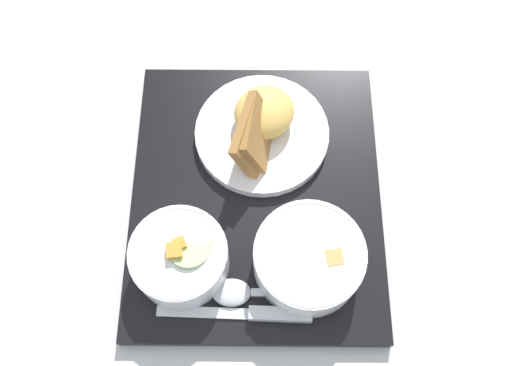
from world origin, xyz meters
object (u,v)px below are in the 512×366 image
Objects in this scene: knife at (266,314)px; plate_main at (262,128)px; bowl_salad at (180,257)px; spoon at (248,293)px; bowl_soup at (309,258)px.

plate_main is at bearing -87.02° from knife.
plate_main reaches higher than bowl_salad.
bowl_salad is 0.63× the size of knife.
bowl_soup is at bearing -153.13° from spoon.
knife is at bearing 138.63° from bowl_soup.
knife reaches higher than spoon.
spoon is at bearing -48.50° from knife.
plate_main is 0.23m from knife.
knife is (-0.06, 0.05, -0.02)m from bowl_soup.
plate_main is (0.17, -0.10, -0.01)m from bowl_salad.
bowl_salad is at bearing 87.93° from bowl_soup.
bowl_soup is at bearing -164.72° from plate_main.
spoon is at bearing 173.81° from plate_main.
knife is 0.03m from spoon.
spoon is at bearing 114.96° from bowl_soup.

